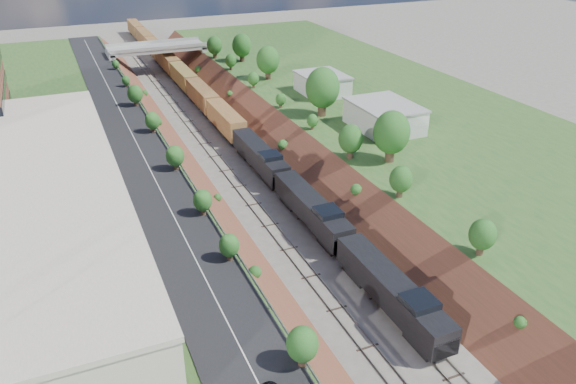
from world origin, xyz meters
name	(u,v)px	position (x,y,z in m)	size (l,w,h in m)	color
platform_left	(18,181)	(-33.00, 60.00, 2.50)	(44.00, 180.00, 5.00)	#2F5422
platform_right	(403,120)	(33.00, 60.00, 2.50)	(44.00, 180.00, 5.00)	#2F5422
embankment_left	(170,171)	(-11.00, 60.00, 0.00)	(7.07, 180.00, 7.07)	brown
embankment_right	(295,151)	(11.00, 60.00, 0.00)	(7.07, 180.00, 7.07)	brown
rail_left_track	(220,163)	(-2.60, 60.00, 0.09)	(1.58, 180.00, 0.18)	gray
rail_right_track	(250,158)	(2.60, 60.00, 0.09)	(1.58, 180.00, 0.18)	gray
road	(138,146)	(-15.50, 60.00, 5.05)	(8.00, 180.00, 0.10)	black
guardrail	(165,140)	(-11.40, 59.80, 5.55)	(0.10, 171.00, 0.70)	#99999E
commercial_building	(55,203)	(-28.00, 38.00, 8.51)	(14.30, 62.30, 7.00)	brown
overpass	(157,53)	(0.00, 122.00, 4.92)	(24.50, 8.30, 7.40)	gray
white_building_near	(384,117)	(23.50, 52.00, 7.00)	(9.00, 12.00, 4.00)	silver
white_building_far	(322,84)	(23.00, 74.00, 6.80)	(8.00, 10.00, 3.60)	silver
tree_right_large	(392,133)	(17.00, 40.00, 9.38)	(5.25, 5.25, 7.61)	#473323
tree_left_crest	(248,266)	(-11.80, 20.00, 7.04)	(2.45, 2.45, 3.55)	#473323
freight_train	(194,87)	(2.60, 96.34, 2.63)	(3.06, 172.00, 4.57)	black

